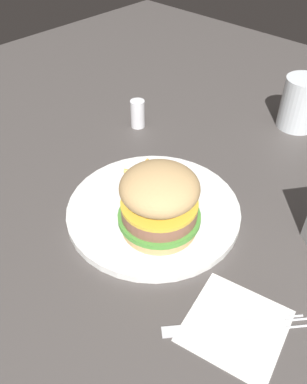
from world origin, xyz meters
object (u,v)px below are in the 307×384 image
(fries_pile, at_px, (154,175))
(drink_glass, at_px, (300,105))
(napkin, at_px, (235,326))
(sandwich, at_px, (159,202))
(salt_shaker, at_px, (138,114))
(fork, at_px, (237,324))
(plate, at_px, (154,210))

(fries_pile, distance_m, drink_glass, 0.33)
(napkin, bearing_deg, sandwich, -105.97)
(napkin, distance_m, drink_glass, 0.48)
(fries_pile, height_order, drink_glass, drink_glass)
(sandwich, relative_size, salt_shaker, 2.11)
(fries_pile, height_order, fork, fries_pile)
(drink_glass, xyz_separation_m, salt_shaker, (0.22, -0.23, -0.02))
(salt_shaker, bearing_deg, fork, 59.79)
(sandwich, height_order, salt_shaker, sandwich)
(drink_glass, bearing_deg, sandwich, 0.08)
(plate, bearing_deg, napkin, 70.25)
(plate, distance_m, fork, 0.21)
(napkin, xyz_separation_m, drink_glass, (-0.45, -0.17, 0.04))
(fork, xyz_separation_m, salt_shaker, (-0.23, -0.39, 0.02))
(napkin, bearing_deg, drink_glass, -159.61)
(fries_pile, xyz_separation_m, napkin, (0.13, 0.25, -0.01))
(plate, xyz_separation_m, fork, (0.07, 0.20, -0.00))
(napkin, bearing_deg, fork, 139.24)
(fries_pile, xyz_separation_m, drink_glass, (-0.32, 0.08, 0.03))
(fries_pile, bearing_deg, fork, 63.57)
(sandwich, distance_m, fries_pile, 0.12)
(napkin, distance_m, fork, 0.00)
(plate, bearing_deg, salt_shaker, -129.44)
(plate, distance_m, drink_glass, 0.38)
(napkin, bearing_deg, salt_shaker, -120.41)
(plate, relative_size, salt_shaker, 4.75)
(fork, xyz_separation_m, drink_glass, (-0.45, -0.17, 0.04))
(salt_shaker, bearing_deg, fries_pile, 53.84)
(sandwich, bearing_deg, drink_glass, -179.92)
(sandwich, height_order, napkin, sandwich)
(fork, bearing_deg, napkin, -40.76)
(fries_pile, bearing_deg, salt_shaker, -126.16)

